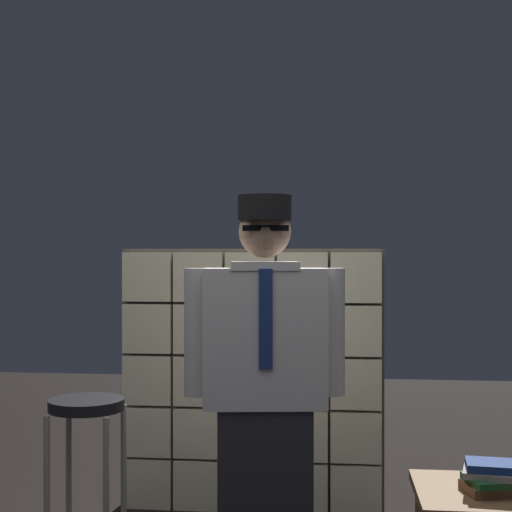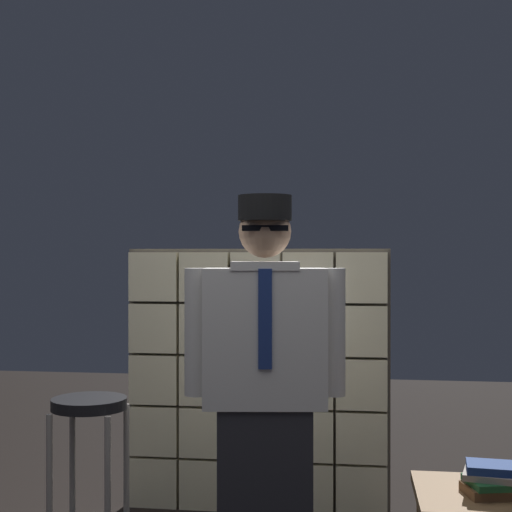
# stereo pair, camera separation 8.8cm
# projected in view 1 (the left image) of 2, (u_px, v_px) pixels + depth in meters

# --- Properties ---
(glass_block_wall) EXTENTS (1.52, 0.10, 1.52)m
(glass_block_wall) POSITION_uv_depth(u_px,v_px,m) (251.00, 381.00, 4.23)
(glass_block_wall) COLOR beige
(glass_block_wall) RESTS_ON ground
(standing_person) EXTENTS (0.69, 0.32, 1.72)m
(standing_person) POSITION_uv_depth(u_px,v_px,m) (265.00, 390.00, 3.12)
(standing_person) COLOR #28282D
(standing_person) RESTS_ON ground
(bar_stool) EXTENTS (0.34, 0.34, 0.82)m
(bar_stool) POSITION_uv_depth(u_px,v_px,m) (87.00, 446.00, 3.32)
(bar_stool) COLOR black
(bar_stool) RESTS_ON ground
(side_table) EXTENTS (0.52, 0.52, 0.53)m
(side_table) POSITION_uv_depth(u_px,v_px,m) (481.00, 507.00, 2.95)
(side_table) COLOR brown
(side_table) RESTS_ON ground
(book_stack) EXTENTS (0.25, 0.23, 0.12)m
(book_stack) POSITION_uv_depth(u_px,v_px,m) (491.00, 478.00, 2.91)
(book_stack) COLOR brown
(book_stack) RESTS_ON side_table
(coffee_mug) EXTENTS (0.13, 0.08, 0.09)m
(coffee_mug) POSITION_uv_depth(u_px,v_px,m) (504.00, 479.00, 2.93)
(coffee_mug) COLOR silver
(coffee_mug) RESTS_ON side_table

